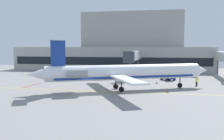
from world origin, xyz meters
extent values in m
cube|color=gray|center=(0.00, 0.00, -0.05)|extent=(120.00, 120.00, 0.10)
cube|color=yellow|center=(0.00, 3.34, 0.00)|extent=(108.00, 0.24, 0.01)
cube|color=red|center=(-13.80, 7.55, 0.00)|extent=(0.30, 8.00, 0.01)
cube|color=#ADA89E|center=(-5.75, 46.43, 3.79)|extent=(64.37, 12.85, 7.57)
cube|color=#9F9A91|center=(0.54, 49.64, 13.33)|extent=(33.30, 9.00, 11.51)
cube|color=black|center=(-5.75, 39.95, 3.22)|extent=(61.79, 0.12, 2.44)
cube|color=silver|center=(3.83, 30.11, 5.33)|extent=(1.40, 19.78, 2.40)
cube|color=#2D333D|center=(3.83, 19.32, 5.33)|extent=(2.40, 2.00, 2.64)
cylinder|color=#4C4C51|center=(3.83, 38.50, 2.06)|extent=(0.44, 0.44, 4.13)
cylinder|color=#4C4C51|center=(3.83, 21.02, 2.06)|extent=(0.44, 0.44, 4.13)
cube|color=silver|center=(26.07, 31.58, 5.12)|extent=(1.40, 16.83, 2.40)
cylinder|color=#4C4C51|center=(26.07, 38.50, 1.96)|extent=(0.44, 0.44, 3.92)
cylinder|color=white|center=(5.44, 5.38, 3.19)|extent=(25.92, 15.25, 2.64)
cube|color=navy|center=(5.44, 5.38, 2.46)|extent=(23.33, 13.72, 0.48)
cone|color=white|center=(18.61, 12.25, 3.19)|extent=(3.78, 3.64, 2.59)
cone|color=white|center=(-7.96, -1.63, 3.19)|extent=(4.09, 3.58, 2.25)
cube|color=white|center=(0.22, 10.54, 2.79)|extent=(7.41, 11.19, 0.28)
cube|color=white|center=(6.70, -1.86, 2.79)|extent=(7.41, 11.19, 0.28)
cylinder|color=gray|center=(-3.43, 3.10, 3.39)|extent=(3.49, 2.76, 1.45)
cylinder|color=gray|center=(-1.49, -0.60, 3.39)|extent=(3.49, 2.76, 1.45)
cube|color=navy|center=(-4.93, -0.04, 6.63)|extent=(2.22, 1.31, 4.22)
cube|color=white|center=(-4.93, -0.04, 8.74)|extent=(3.60, 4.61, 0.20)
cylinder|color=#3F3F44|center=(14.83, 10.28, 1.38)|extent=(0.20, 0.20, 1.42)
cylinder|color=black|center=(14.83, 10.28, 0.45)|extent=(0.96, 0.73, 0.90)
cylinder|color=#3F3F44|center=(3.41, 6.25, 1.38)|extent=(0.20, 0.20, 1.42)
cylinder|color=black|center=(3.41, 6.25, 0.45)|extent=(0.96, 0.73, 0.90)
cylinder|color=#3F3F44|center=(5.00, 3.21, 1.38)|extent=(0.20, 0.20, 1.42)
cylinder|color=black|center=(5.00, 3.21, 0.45)|extent=(0.96, 0.73, 0.90)
cube|color=#1E4CB2|center=(18.23, 29.35, 0.66)|extent=(3.32, 2.14, 0.62)
cube|color=#1A4197|center=(17.38, 29.52, 1.47)|extent=(1.48, 1.63, 1.01)
cylinder|color=black|center=(17.02, 28.78, 0.35)|extent=(0.74, 0.41, 0.70)
cylinder|color=black|center=(17.32, 30.33, 0.35)|extent=(0.74, 0.41, 0.70)
cylinder|color=black|center=(19.13, 28.37, 0.35)|extent=(0.74, 0.41, 0.70)
cylinder|color=black|center=(19.44, 29.91, 0.35)|extent=(0.74, 0.41, 0.70)
cube|color=#19389E|center=(12.56, 21.38, 0.61)|extent=(3.56, 3.52, 0.52)
cube|color=navy|center=(13.21, 20.76, 1.57)|extent=(2.05, 2.06, 1.39)
cylinder|color=black|center=(14.00, 21.26, 0.35)|extent=(0.70, 0.69, 0.70)
cylinder|color=black|center=(12.74, 19.95, 0.35)|extent=(0.70, 0.69, 0.70)
cylinder|color=black|center=(12.39, 22.80, 0.35)|extent=(0.70, 0.69, 0.70)
cylinder|color=black|center=(11.13, 21.50, 0.35)|extent=(0.70, 0.69, 0.70)
cylinder|color=white|center=(-6.26, 29.74, 1.37)|extent=(4.86, 2.45, 2.04)
sphere|color=white|center=(-3.92, 29.53, 1.37)|extent=(2.00, 2.00, 2.00)
sphere|color=white|center=(-8.60, 29.95, 1.37)|extent=(2.00, 2.00, 2.00)
cube|color=#59595B|center=(-7.67, 29.74, 0.17)|extent=(0.60, 1.84, 0.35)
cube|color=#59595B|center=(-4.85, 29.74, 0.17)|extent=(0.60, 1.84, 0.35)
cylinder|color=#191E33|center=(18.00, 13.05, 0.43)|extent=(0.18, 0.18, 0.86)
cylinder|color=#191E33|center=(18.18, 13.14, 0.43)|extent=(0.18, 0.18, 0.86)
cylinder|color=yellow|center=(18.09, 13.09, 1.14)|extent=(0.34, 0.34, 0.56)
sphere|color=tan|center=(18.09, 13.09, 1.54)|extent=(0.24, 0.24, 0.24)
cylinder|color=yellow|center=(17.90, 12.99, 1.50)|extent=(0.39, 0.26, 0.50)
cylinder|color=#F2590C|center=(17.90, 12.99, 1.72)|extent=(0.06, 0.06, 0.28)
cylinder|color=yellow|center=(18.29, 13.20, 1.50)|extent=(0.39, 0.26, 0.50)
cylinder|color=#F2590C|center=(18.29, 13.20, 1.72)|extent=(0.06, 0.06, 0.28)
cone|color=orange|center=(10.36, 14.70, 0.28)|extent=(0.36, 0.36, 0.55)
cube|color=black|center=(10.36, 14.70, 0.02)|extent=(0.47, 0.47, 0.04)
cone|color=orange|center=(12.58, 4.46, 0.28)|extent=(0.36, 0.36, 0.55)
cube|color=black|center=(12.58, 4.46, 0.02)|extent=(0.47, 0.47, 0.04)
camera|label=1|loc=(12.82, -41.29, 7.62)|focal=43.39mm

